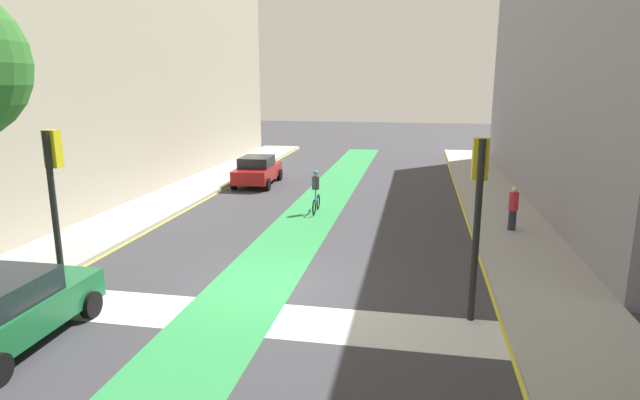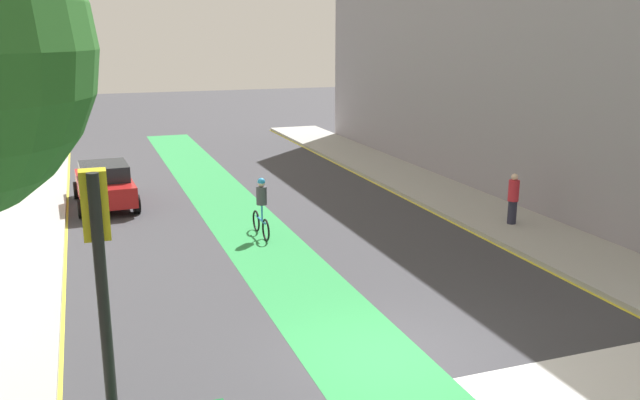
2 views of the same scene
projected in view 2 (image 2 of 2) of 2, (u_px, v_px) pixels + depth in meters
name	position (u px, v px, depth m)	size (l,w,h in m)	color
ground_plane	(390.00, 358.00, 12.77)	(120.00, 120.00, 0.00)	#38383D
bike_lane_paint	(368.00, 362.00, 12.61)	(2.40, 60.00, 0.01)	#2D8C47
curb_stripe_right	(635.00, 314.00, 14.73)	(0.16, 60.00, 0.01)	yellow
traffic_signal_near_left	(100.00, 265.00, 8.95)	(0.35, 0.52, 4.34)	black
car_red_left_far	(104.00, 184.00, 23.70)	(2.18, 4.28, 1.57)	#A51919
cyclist_in_lane	(261.00, 206.00, 20.05)	(0.32, 1.73, 1.86)	black
pedestrian_sidewalk_right_a	(513.00, 198.00, 20.95)	(0.34, 0.34, 1.63)	#262638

